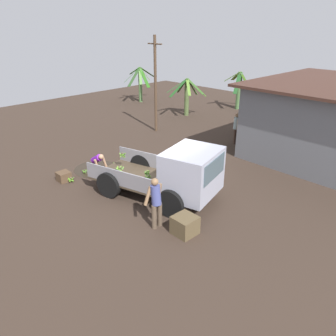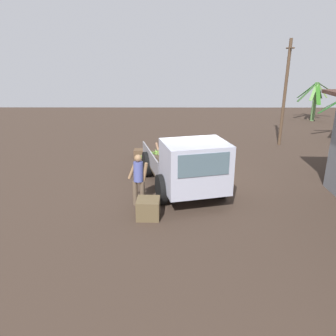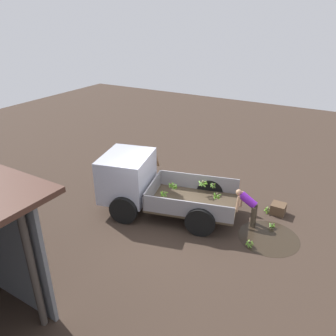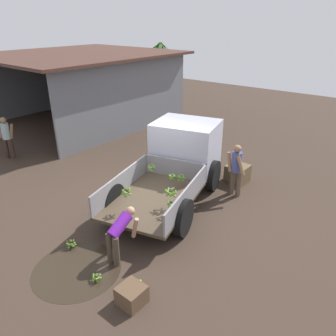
{
  "view_description": "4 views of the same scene",
  "coord_description": "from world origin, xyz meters",
  "px_view_note": "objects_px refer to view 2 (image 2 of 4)",
  "views": [
    {
      "loc": [
        8.0,
        -7.7,
        5.83
      ],
      "look_at": [
        0.35,
        -0.03,
        1.0
      ],
      "focal_mm": 35.0,
      "sensor_mm": 36.0,
      "label": 1
    },
    {
      "loc": [
        11.14,
        -0.91,
        4.57
      ],
      "look_at": [
        1.06,
        -0.95,
        1.01
      ],
      "focal_mm": 35.0,
      "sensor_mm": 36.0,
      "label": 2
    },
    {
      "loc": [
        -4.74,
        8.13,
        6.36
      ],
      "look_at": [
        0.65,
        -1.41,
        1.22
      ],
      "focal_mm": 35.0,
      "sensor_mm": 36.0,
      "label": 3
    },
    {
      "loc": [
        -6.52,
        -5.65,
        4.96
      ],
      "look_at": [
        0.19,
        -0.45,
        1.04
      ],
      "focal_mm": 35.0,
      "sensor_mm": 36.0,
      "label": 4
    }
  ],
  "objects_px": {
    "cargo_truck": "(190,167)",
    "banana_bunch_on_ground_2": "(189,157)",
    "person_foreground_visitor": "(138,178)",
    "wooden_crate_0": "(139,153)",
    "banana_bunch_on_ground_1": "(142,157)",
    "wooden_crate_1": "(148,208)",
    "person_worker_loading": "(162,147)",
    "banana_bunch_on_ground_0": "(160,155)",
    "utility_pole": "(285,92)"
  },
  "relations": [
    {
      "from": "person_foreground_visitor",
      "to": "banana_bunch_on_ground_0",
      "type": "distance_m",
      "value": 5.09
    },
    {
      "from": "banana_bunch_on_ground_0",
      "to": "wooden_crate_0",
      "type": "bearing_deg",
      "value": -88.29
    },
    {
      "from": "banana_bunch_on_ground_0",
      "to": "wooden_crate_0",
      "type": "xyz_separation_m",
      "value": [
        0.03,
        -0.97,
        0.09
      ]
    },
    {
      "from": "wooden_crate_0",
      "to": "banana_bunch_on_ground_0",
      "type": "bearing_deg",
      "value": 91.71
    },
    {
      "from": "person_worker_loading",
      "to": "banana_bunch_on_ground_2",
      "type": "relative_size",
      "value": 4.63
    },
    {
      "from": "person_worker_loading",
      "to": "banana_bunch_on_ground_0",
      "type": "xyz_separation_m",
      "value": [
        -0.83,
        -0.11,
        -0.61
      ]
    },
    {
      "from": "banana_bunch_on_ground_1",
      "to": "wooden_crate_0",
      "type": "relative_size",
      "value": 0.55
    },
    {
      "from": "person_worker_loading",
      "to": "wooden_crate_1",
      "type": "bearing_deg",
      "value": -2.61
    },
    {
      "from": "wooden_crate_0",
      "to": "cargo_truck",
      "type": "bearing_deg",
      "value": 25.01
    },
    {
      "from": "banana_bunch_on_ground_1",
      "to": "wooden_crate_0",
      "type": "bearing_deg",
      "value": -156.42
    },
    {
      "from": "person_foreground_visitor",
      "to": "wooden_crate_1",
      "type": "distance_m",
      "value": 1.14
    },
    {
      "from": "person_worker_loading",
      "to": "banana_bunch_on_ground_0",
      "type": "relative_size",
      "value": 5.39
    },
    {
      "from": "person_foreground_visitor",
      "to": "cargo_truck",
      "type": "bearing_deg",
      "value": -69.94
    },
    {
      "from": "person_worker_loading",
      "to": "banana_bunch_on_ground_1",
      "type": "xyz_separation_m",
      "value": [
        -0.49,
        -0.95,
        -0.58
      ]
    },
    {
      "from": "person_foreground_visitor",
      "to": "banana_bunch_on_ground_1",
      "type": "distance_m",
      "value": 4.73
    },
    {
      "from": "person_foreground_visitor",
      "to": "wooden_crate_0",
      "type": "xyz_separation_m",
      "value": [
        -4.96,
        -0.42,
        -0.72
      ]
    },
    {
      "from": "banana_bunch_on_ground_2",
      "to": "utility_pole",
      "type": "bearing_deg",
      "value": 117.68
    },
    {
      "from": "cargo_truck",
      "to": "person_foreground_visitor",
      "type": "height_order",
      "value": "cargo_truck"
    },
    {
      "from": "banana_bunch_on_ground_1",
      "to": "person_worker_loading",
      "type": "bearing_deg",
      "value": 62.74
    },
    {
      "from": "utility_pole",
      "to": "person_worker_loading",
      "type": "relative_size",
      "value": 4.51
    },
    {
      "from": "wooden_crate_1",
      "to": "wooden_crate_0",
      "type": "bearing_deg",
      "value": -172.51
    },
    {
      "from": "banana_bunch_on_ground_1",
      "to": "cargo_truck",
      "type": "bearing_deg",
      "value": 25.11
    },
    {
      "from": "person_foreground_visitor",
      "to": "banana_bunch_on_ground_2",
      "type": "bearing_deg",
      "value": -19.81
    },
    {
      "from": "person_foreground_visitor",
      "to": "wooden_crate_0",
      "type": "bearing_deg",
      "value": 6.9
    },
    {
      "from": "banana_bunch_on_ground_0",
      "to": "banana_bunch_on_ground_1",
      "type": "bearing_deg",
      "value": -67.95
    },
    {
      "from": "cargo_truck",
      "to": "person_worker_loading",
      "type": "bearing_deg",
      "value": -178.95
    },
    {
      "from": "cargo_truck",
      "to": "banana_bunch_on_ground_2",
      "type": "bearing_deg",
      "value": 162.94
    },
    {
      "from": "wooden_crate_1",
      "to": "banana_bunch_on_ground_0",
      "type": "bearing_deg",
      "value": 178.01
    },
    {
      "from": "person_worker_loading",
      "to": "banana_bunch_on_ground_2",
      "type": "bearing_deg",
      "value": 112.54
    },
    {
      "from": "utility_pole",
      "to": "wooden_crate_0",
      "type": "distance_m",
      "value": 7.91
    },
    {
      "from": "person_foreground_visitor",
      "to": "banana_bunch_on_ground_0",
      "type": "height_order",
      "value": "person_foreground_visitor"
    },
    {
      "from": "banana_bunch_on_ground_0",
      "to": "banana_bunch_on_ground_2",
      "type": "distance_m",
      "value": 1.35
    },
    {
      "from": "banana_bunch_on_ground_2",
      "to": "wooden_crate_0",
      "type": "xyz_separation_m",
      "value": [
        -0.33,
        -2.28,
        0.07
      ]
    },
    {
      "from": "utility_pole",
      "to": "wooden_crate_0",
      "type": "height_order",
      "value": "utility_pole"
    },
    {
      "from": "cargo_truck",
      "to": "banana_bunch_on_ground_1",
      "type": "distance_m",
      "value": 4.65
    },
    {
      "from": "person_foreground_visitor",
      "to": "wooden_crate_0",
      "type": "distance_m",
      "value": 5.03
    },
    {
      "from": "cargo_truck",
      "to": "banana_bunch_on_ground_0",
      "type": "height_order",
      "value": "cargo_truck"
    },
    {
      "from": "banana_bunch_on_ground_2",
      "to": "wooden_crate_1",
      "type": "height_order",
      "value": "wooden_crate_1"
    },
    {
      "from": "person_foreground_visitor",
      "to": "wooden_crate_0",
      "type": "relative_size",
      "value": 3.44
    },
    {
      "from": "wooden_crate_0",
      "to": "utility_pole",
      "type": "bearing_deg",
      "value": 107.32
    },
    {
      "from": "cargo_truck",
      "to": "banana_bunch_on_ground_1",
      "type": "relative_size",
      "value": 18.76
    },
    {
      "from": "cargo_truck",
      "to": "utility_pole",
      "type": "height_order",
      "value": "utility_pole"
    },
    {
      "from": "person_worker_loading",
      "to": "wooden_crate_1",
      "type": "xyz_separation_m",
      "value": [
        5.05,
        -0.32,
        -0.42
      ]
    },
    {
      "from": "person_worker_loading",
      "to": "wooden_crate_1",
      "type": "relative_size",
      "value": 1.76
    },
    {
      "from": "banana_bunch_on_ground_1",
      "to": "wooden_crate_0",
      "type": "height_order",
      "value": "wooden_crate_0"
    },
    {
      "from": "cargo_truck",
      "to": "banana_bunch_on_ground_2",
      "type": "xyz_separation_m",
      "value": [
        -4.1,
        0.21,
        -0.96
      ]
    },
    {
      "from": "person_foreground_visitor",
      "to": "banana_bunch_on_ground_1",
      "type": "xyz_separation_m",
      "value": [
        -4.65,
        -0.29,
        -0.78
      ]
    },
    {
      "from": "person_foreground_visitor",
      "to": "banana_bunch_on_ground_1",
      "type": "bearing_deg",
      "value": 5.56
    },
    {
      "from": "banana_bunch_on_ground_0",
      "to": "banana_bunch_on_ground_2",
      "type": "relative_size",
      "value": 0.86
    },
    {
      "from": "banana_bunch_on_ground_1",
      "to": "wooden_crate_0",
      "type": "xyz_separation_m",
      "value": [
        -0.31,
        -0.14,
        0.06
      ]
    }
  ]
}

